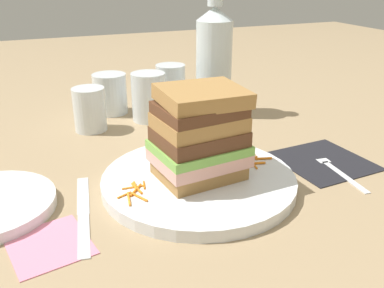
# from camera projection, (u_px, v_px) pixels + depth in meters

# --- Properties ---
(ground_plane) EXTENTS (3.00, 3.00, 0.00)m
(ground_plane) POSITION_uv_depth(u_px,v_px,m) (187.00, 188.00, 0.62)
(ground_plane) COLOR #9E8460
(main_plate) EXTENTS (0.28, 0.28, 0.02)m
(main_plate) POSITION_uv_depth(u_px,v_px,m) (200.00, 182.00, 0.62)
(main_plate) COLOR white
(main_plate) RESTS_ON ground_plane
(sandwich) EXTENTS (0.13, 0.11, 0.13)m
(sandwich) POSITION_uv_depth(u_px,v_px,m) (201.00, 136.00, 0.59)
(sandwich) COLOR #A87A42
(sandwich) RESTS_ON main_plate
(carrot_shred_0) EXTENTS (0.01, 0.02, 0.00)m
(carrot_shred_0) POSITION_uv_depth(u_px,v_px,m) (143.00, 184.00, 0.60)
(carrot_shred_0) COLOR orange
(carrot_shred_0) RESTS_ON main_plate
(carrot_shred_1) EXTENTS (0.03, 0.00, 0.00)m
(carrot_shred_1) POSITION_uv_depth(u_px,v_px,m) (133.00, 187.00, 0.59)
(carrot_shred_1) COLOR orange
(carrot_shred_1) RESTS_ON main_plate
(carrot_shred_2) EXTENTS (0.01, 0.02, 0.00)m
(carrot_shred_2) POSITION_uv_depth(u_px,v_px,m) (135.00, 185.00, 0.59)
(carrot_shred_2) COLOR orange
(carrot_shred_2) RESTS_ON main_plate
(carrot_shred_3) EXTENTS (0.02, 0.03, 0.00)m
(carrot_shred_3) POSITION_uv_depth(u_px,v_px,m) (139.00, 197.00, 0.56)
(carrot_shred_3) COLOR orange
(carrot_shred_3) RESTS_ON main_plate
(carrot_shred_4) EXTENTS (0.01, 0.03, 0.00)m
(carrot_shred_4) POSITION_uv_depth(u_px,v_px,m) (137.00, 188.00, 0.58)
(carrot_shred_4) COLOR orange
(carrot_shred_4) RESTS_ON main_plate
(carrot_shred_5) EXTENTS (0.02, 0.01, 0.00)m
(carrot_shred_5) POSITION_uv_depth(u_px,v_px,m) (124.00, 195.00, 0.57)
(carrot_shred_5) COLOR orange
(carrot_shred_5) RESTS_ON main_plate
(carrot_shred_6) EXTENTS (0.02, 0.03, 0.00)m
(carrot_shred_6) POSITION_uv_depth(u_px,v_px,m) (136.00, 190.00, 0.58)
(carrot_shred_6) COLOR orange
(carrot_shred_6) RESTS_ON main_plate
(carrot_shred_7) EXTENTS (0.01, 0.03, 0.00)m
(carrot_shred_7) POSITION_uv_depth(u_px,v_px,m) (129.00, 199.00, 0.56)
(carrot_shred_7) COLOR orange
(carrot_shred_7) RESTS_ON main_plate
(carrot_shred_8) EXTENTS (0.02, 0.01, 0.00)m
(carrot_shred_8) POSITION_uv_depth(u_px,v_px,m) (253.00, 159.00, 0.67)
(carrot_shred_8) COLOR orange
(carrot_shred_8) RESTS_ON main_plate
(carrot_shred_9) EXTENTS (0.01, 0.03, 0.00)m
(carrot_shred_9) POSITION_uv_depth(u_px,v_px,m) (254.00, 165.00, 0.65)
(carrot_shred_9) COLOR orange
(carrot_shred_9) RESTS_ON main_plate
(carrot_shred_10) EXTENTS (0.02, 0.01, 0.00)m
(carrot_shred_10) POSITION_uv_depth(u_px,v_px,m) (249.00, 156.00, 0.68)
(carrot_shred_10) COLOR orange
(carrot_shred_10) RESTS_ON main_plate
(carrot_shred_11) EXTENTS (0.03, 0.01, 0.00)m
(carrot_shred_11) POSITION_uv_depth(u_px,v_px,m) (264.00, 158.00, 0.67)
(carrot_shred_11) COLOR orange
(carrot_shred_11) RESTS_ON main_plate
(carrot_shred_12) EXTENTS (0.02, 0.01, 0.00)m
(carrot_shred_12) POSITION_uv_depth(u_px,v_px,m) (260.00, 163.00, 0.66)
(carrot_shred_12) COLOR orange
(carrot_shred_12) RESTS_ON main_plate
(napkin_dark) EXTENTS (0.15, 0.15, 0.00)m
(napkin_dark) POSITION_uv_depth(u_px,v_px,m) (325.00, 162.00, 0.70)
(napkin_dark) COLOR black
(napkin_dark) RESTS_ON ground_plane
(fork) EXTENTS (0.03, 0.17, 0.00)m
(fork) POSITION_uv_depth(u_px,v_px,m) (333.00, 165.00, 0.68)
(fork) COLOR silver
(fork) RESTS_ON napkin_dark
(knife) EXTENTS (0.04, 0.20, 0.00)m
(knife) POSITION_uv_depth(u_px,v_px,m) (83.00, 214.00, 0.55)
(knife) COLOR silver
(knife) RESTS_ON ground_plane
(juice_glass) EXTENTS (0.07, 0.07, 0.09)m
(juice_glass) POSITION_uv_depth(u_px,v_px,m) (197.00, 112.00, 0.81)
(juice_glass) COLOR white
(juice_glass) RESTS_ON ground_plane
(water_bottle) EXTENTS (0.08, 0.08, 0.27)m
(water_bottle) POSITION_uv_depth(u_px,v_px,m) (214.00, 60.00, 0.89)
(water_bottle) COLOR silver
(water_bottle) RESTS_ON ground_plane
(empty_tumbler_0) EXTENTS (0.07, 0.07, 0.09)m
(empty_tumbler_0) POSITION_uv_depth(u_px,v_px,m) (110.00, 94.00, 0.92)
(empty_tumbler_0) COLOR silver
(empty_tumbler_0) RESTS_ON ground_plane
(empty_tumbler_1) EXTENTS (0.07, 0.07, 0.10)m
(empty_tumbler_1) POSITION_uv_depth(u_px,v_px,m) (149.00, 97.00, 0.88)
(empty_tumbler_1) COLOR silver
(empty_tumbler_1) RESTS_ON ground_plane
(empty_tumbler_2) EXTENTS (0.06, 0.06, 0.08)m
(empty_tumbler_2) POSITION_uv_depth(u_px,v_px,m) (90.00, 109.00, 0.82)
(empty_tumbler_2) COLOR silver
(empty_tumbler_2) RESTS_ON ground_plane
(empty_tumbler_3) EXTENTS (0.07, 0.07, 0.09)m
(empty_tumbler_3) POSITION_uv_depth(u_px,v_px,m) (171.00, 86.00, 0.97)
(empty_tumbler_3) COLOR silver
(empty_tumbler_3) RESTS_ON ground_plane
(napkin_pink) EXTENTS (0.10, 0.11, 0.00)m
(napkin_pink) POSITION_uv_depth(u_px,v_px,m) (49.00, 244.00, 0.50)
(napkin_pink) COLOR pink
(napkin_pink) RESTS_ON ground_plane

